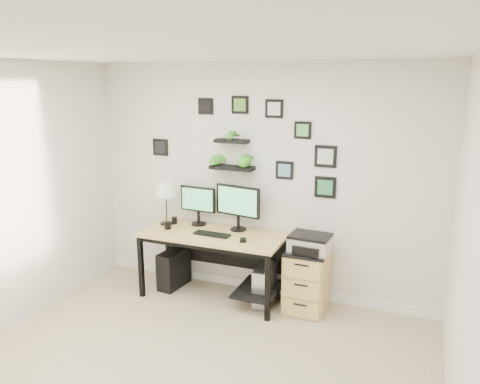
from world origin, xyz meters
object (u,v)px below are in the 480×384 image
at_px(monitor_left, 198,203).
at_px(monitor_right, 238,204).
at_px(file_cabinet, 307,280).
at_px(table_lamp, 166,190).
at_px(desk, 217,243).
at_px(pc_tower_black, 174,269).
at_px(printer, 310,243).
at_px(mug, 168,226).
at_px(pc_tower_grey, 265,285).

xyz_separation_m(monitor_left, monitor_right, (0.51, -0.02, 0.04)).
height_order(monitor_right, file_cabinet, monitor_right).
relative_size(monitor_left, table_lamp, 0.89).
bearing_deg(table_lamp, desk, -7.13).
distance_m(pc_tower_black, file_cabinet, 1.61).
distance_m(table_lamp, pc_tower_black, 0.95).
relative_size(table_lamp, printer, 1.20).
bearing_deg(pc_tower_black, file_cabinet, 6.98).
bearing_deg(mug, monitor_left, 47.44).
xyz_separation_m(monitor_right, file_cabinet, (0.84, -0.12, -0.72)).
height_order(table_lamp, mug, table_lamp).
distance_m(table_lamp, pc_tower_grey, 1.56).
relative_size(desk, pc_tower_black, 3.62).
height_order(monitor_left, monitor_right, monitor_right).
bearing_deg(table_lamp, monitor_right, 6.07).
distance_m(monitor_left, file_cabinet, 1.52).
bearing_deg(printer, pc_tower_grey, 177.75).
height_order(pc_tower_grey, printer, printer).
xyz_separation_m(monitor_right, printer, (0.87, -0.17, -0.29)).
distance_m(pc_tower_black, pc_tower_grey, 1.14).
height_order(pc_tower_black, file_cabinet, file_cabinet).
xyz_separation_m(mug, pc_tower_black, (-0.01, 0.11, -0.57)).
xyz_separation_m(monitor_right, table_lamp, (-0.87, -0.09, 0.10)).
distance_m(file_cabinet, printer, 0.43).
bearing_deg(desk, table_lamp, 172.87).
xyz_separation_m(monitor_left, table_lamp, (-0.36, -0.11, 0.14)).
distance_m(mug, pc_tower_black, 0.58).
distance_m(desk, monitor_right, 0.50).
bearing_deg(pc_tower_grey, printer, -2.25).
bearing_deg(printer, mug, -176.90).
xyz_separation_m(table_lamp, printer, (1.74, -0.07, -0.40)).
xyz_separation_m(mug, pc_tower_grey, (1.14, 0.11, -0.58)).
height_order(desk, monitor_left, monitor_left).
xyz_separation_m(desk, table_lamp, (-0.68, 0.09, 0.53)).
bearing_deg(monitor_right, file_cabinet, -8.10).
height_order(table_lamp, file_cabinet, table_lamp).
relative_size(monitor_right, pc_tower_grey, 1.25).
relative_size(desk, pc_tower_grey, 3.62).
height_order(pc_tower_black, pc_tower_grey, pc_tower_black).
relative_size(mug, printer, 0.19).
bearing_deg(file_cabinet, desk, -176.74).
bearing_deg(printer, monitor_left, 172.29).
height_order(mug, pc_tower_black, mug).
relative_size(monitor_left, mug, 5.52).
distance_m(pc_tower_black, printer, 1.72).
relative_size(pc_tower_grey, file_cabinet, 0.66).
relative_size(monitor_left, file_cabinet, 0.68).
height_order(monitor_left, pc_tower_black, monitor_left).
xyz_separation_m(desk, mug, (-0.58, -0.08, 0.17)).
distance_m(monitor_left, monitor_right, 0.51).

